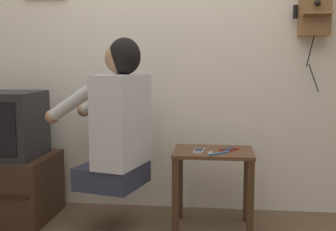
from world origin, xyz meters
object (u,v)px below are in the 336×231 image
Objects in this scene: person at (118,120)px; cell_phone_held at (199,151)px; wall_phone_antique at (315,8)px; toothbrush at (218,153)px; cell_phone_spare at (229,149)px.

person is 7.20× the size of cell_phone_held.
wall_phone_antique is (1.25, 0.41, 0.72)m from person.
person is 1.20× the size of wall_phone_antique.
person is 0.65m from toothbrush.
cell_phone_held is at bearing 15.98° from toothbrush.
person is 1.50m from wall_phone_antique.
person is 0.73m from cell_phone_spare.
toothbrush is at bearing -77.15° from person.
cell_phone_held is 0.98× the size of toothbrush.
wall_phone_antique is 1.19m from toothbrush.
wall_phone_antique reaches higher than cell_phone_spare.
wall_phone_antique reaches higher than person.
toothbrush is at bearing -145.38° from wall_phone_antique.
toothbrush is (-0.07, -0.13, 0.00)m from cell_phone_spare.
cell_phone_held is (-0.74, -0.37, -0.91)m from wall_phone_antique.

